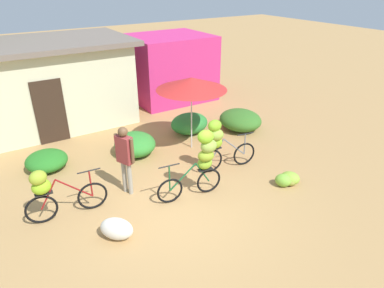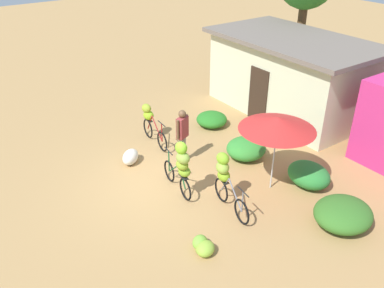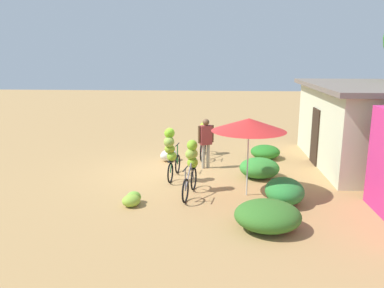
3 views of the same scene
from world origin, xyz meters
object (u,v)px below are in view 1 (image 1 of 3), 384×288
object	(u,v)px
produce_sack	(117,229)
person_vendor	(125,154)
shop_pink	(169,67)
market_umbrella	(191,84)
building_low	(37,85)
banana_pile_on_ground	(288,179)
bicycle_near_pile	(202,158)
bicycle_leftmost	(52,191)
bicycle_center_loaded	(219,141)

from	to	relation	value
produce_sack	person_vendor	size ratio (longest dim) A/B	0.40
shop_pink	market_umbrella	bearing A→B (deg)	-111.28
produce_sack	person_vendor	world-z (taller)	person_vendor
person_vendor	produce_sack	bearing A→B (deg)	-120.63
building_low	banana_pile_on_ground	world-z (taller)	building_low
building_low	produce_sack	size ratio (longest dim) A/B	9.07
market_umbrella	bicycle_near_pile	world-z (taller)	market_umbrella
bicycle_near_pile	banana_pile_on_ground	world-z (taller)	bicycle_near_pile
produce_sack	person_vendor	xyz separation A→B (m)	(0.83, 1.39, 0.85)
banana_pile_on_ground	produce_sack	xyz separation A→B (m)	(-4.38, 0.44, 0.07)
market_umbrella	bicycle_leftmost	distance (m)	4.71
bicycle_leftmost	person_vendor	distance (m)	1.76
building_low	person_vendor	bearing A→B (deg)	-81.28
building_low	bicycle_near_pile	distance (m)	6.94
building_low	shop_pink	world-z (taller)	building_low
building_low	banana_pile_on_ground	distance (m)	8.65
shop_pink	bicycle_near_pile	bearing A→B (deg)	-113.04
building_low	bicycle_leftmost	bearing A→B (deg)	-98.86
bicycle_center_loaded	person_vendor	distance (m)	2.50
market_umbrella	bicycle_leftmost	xyz separation A→B (m)	(-4.32, -1.37, -1.29)
building_low	market_umbrella	bearing A→B (deg)	-50.99
market_umbrella	building_low	bearing A→B (deg)	129.01
market_umbrella	produce_sack	bearing A→B (deg)	-142.54
bicycle_near_pile	banana_pile_on_ground	xyz separation A→B (m)	(2.08, -0.80, -0.84)
shop_pink	person_vendor	size ratio (longest dim) A/B	1.84
bicycle_center_loaded	person_vendor	xyz separation A→B (m)	(-2.47, 0.34, 0.18)
bicycle_center_loaded	market_umbrella	bearing A→B (deg)	85.11
market_umbrella	bicycle_leftmost	size ratio (longest dim) A/B	1.26
building_low	person_vendor	xyz separation A→B (m)	(0.84, -5.49, -0.38)
building_low	shop_pink	size ratio (longest dim) A/B	1.98
building_low	banana_pile_on_ground	xyz separation A→B (m)	(4.40, -7.33, -1.30)
shop_pink	bicycle_center_loaded	size ratio (longest dim) A/B	1.91
shop_pink	building_low	bearing A→B (deg)	-176.82
bicycle_leftmost	produce_sack	distance (m)	1.63
banana_pile_on_ground	bicycle_leftmost	bearing A→B (deg)	162.09
bicycle_leftmost	produce_sack	bearing A→B (deg)	-54.73
market_umbrella	produce_sack	distance (m)	4.68
produce_sack	bicycle_leftmost	bearing A→B (deg)	125.27
bicycle_leftmost	banana_pile_on_ground	distance (m)	5.58
shop_pink	bicycle_leftmost	world-z (taller)	shop_pink
shop_pink	bicycle_leftmost	distance (m)	8.51
bicycle_center_loaded	bicycle_leftmost	bearing A→B (deg)	177.20
building_low	bicycle_center_loaded	size ratio (longest dim) A/B	3.80
shop_pink	person_vendor	distance (m)	7.25
building_low	bicycle_leftmost	xyz separation A→B (m)	(-0.88, -5.62, -0.72)
market_umbrella	person_vendor	world-z (taller)	market_umbrella
bicycle_center_loaded	building_low	bearing A→B (deg)	119.62
building_low	person_vendor	distance (m)	5.57
person_vendor	banana_pile_on_ground	bearing A→B (deg)	-27.30
market_umbrella	bicycle_center_loaded	distance (m)	1.94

